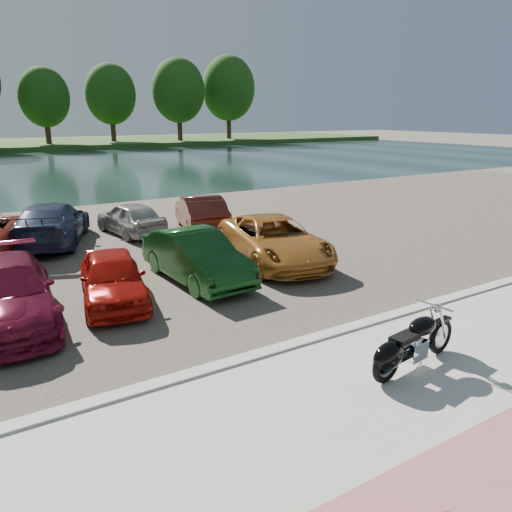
# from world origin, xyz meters

# --- Properties ---
(ground) EXTENTS (200.00, 200.00, 0.00)m
(ground) POSITION_xyz_m (0.00, 0.00, 0.00)
(ground) COLOR #595447
(ground) RESTS_ON ground
(promenade) EXTENTS (60.00, 6.00, 0.10)m
(promenade) POSITION_xyz_m (0.00, -1.00, 0.05)
(promenade) COLOR #B3AFA8
(promenade) RESTS_ON ground
(kerb) EXTENTS (60.00, 0.30, 0.14)m
(kerb) POSITION_xyz_m (0.00, 2.00, 0.07)
(kerb) COLOR #B3AFA8
(kerb) RESTS_ON ground
(parking_lot) EXTENTS (60.00, 18.00, 0.04)m
(parking_lot) POSITION_xyz_m (0.00, 11.00, 0.02)
(parking_lot) COLOR #3D3831
(parking_lot) RESTS_ON ground
(river) EXTENTS (120.00, 40.00, 0.00)m
(river) POSITION_xyz_m (0.00, 40.00, 0.00)
(river) COLOR #182C29
(river) RESTS_ON ground
(far_trees) EXTENTS (70.25, 10.68, 12.52)m
(far_trees) POSITION_xyz_m (4.36, 65.79, 7.49)
(far_trees) COLOR #341F12
(far_trees) RESTS_ON far_bank
(motorcycle) EXTENTS (2.32, 0.76, 1.05)m
(motorcycle) POSITION_xyz_m (-0.27, 0.15, 0.56)
(motorcycle) COLOR black
(motorcycle) RESTS_ON promenade
(car_3) EXTENTS (2.27, 4.80, 1.35)m
(car_3) POSITION_xyz_m (-5.82, 6.24, 0.72)
(car_3) COLOR maroon
(car_3) RESTS_ON parking_lot
(car_4) EXTENTS (2.16, 3.82, 1.23)m
(car_4) POSITION_xyz_m (-3.53, 6.27, 0.65)
(car_4) COLOR #A7120B
(car_4) RESTS_ON parking_lot
(car_5) EXTENTS (1.61, 4.17, 1.36)m
(car_5) POSITION_xyz_m (-1.16, 6.64, 0.72)
(car_5) COLOR #103C13
(car_5) RESTS_ON parking_lot
(car_6) EXTENTS (3.22, 5.31, 1.38)m
(car_6) POSITION_xyz_m (1.60, 7.00, 0.73)
(car_6) COLOR #B57129
(car_6) RESTS_ON parking_lot
(car_11) EXTENTS (3.71, 5.37, 1.44)m
(car_11) POSITION_xyz_m (-3.65, 12.97, 0.76)
(car_11) COLOR #28314D
(car_11) RESTS_ON parking_lot
(car_12) EXTENTS (1.90, 3.79, 1.24)m
(car_12) POSITION_xyz_m (-0.88, 12.88, 0.66)
(car_12) COLOR #9E9E99
(car_12) RESTS_ON parking_lot
(car_13) EXTENTS (2.49, 4.40, 1.37)m
(car_13) POSITION_xyz_m (1.64, 12.09, 0.73)
(car_13) COLOR #551D16
(car_13) RESTS_ON parking_lot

